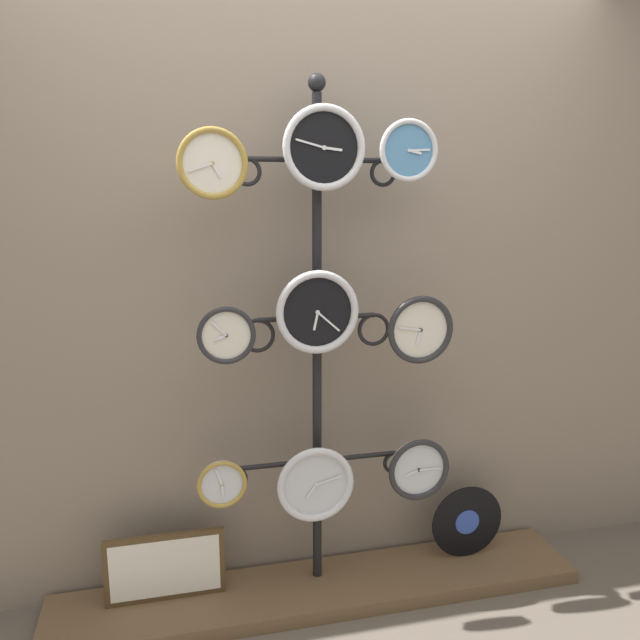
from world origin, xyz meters
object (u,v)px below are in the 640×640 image
object	(u,v)px
clock_middle_center	(317,312)
clock_middle_right	(420,330)
picture_frame	(165,567)
clock_bottom_left	(222,484)
clock_top_center	(324,148)
clock_bottom_center	(315,484)
vinyl_record	(467,522)
clock_top_right	(408,151)
clock_middle_left	(226,335)
clock_top_left	(212,163)
display_stand	(317,415)
clock_bottom_right	(418,469)

from	to	relation	value
clock_middle_center	clock_middle_right	xyz separation A→B (m)	(0.41, -0.01, -0.09)
picture_frame	clock_bottom_left	bearing A→B (deg)	-18.39
clock_top_center	clock_bottom_center	size ratio (longest dim) A/B	0.99
clock_middle_right	vinyl_record	world-z (taller)	clock_middle_right
clock_top_center	clock_top_right	bearing A→B (deg)	-0.63
clock_top_right	clock_bottom_left	size ratio (longest dim) A/B	1.19
clock_bottom_center	picture_frame	bearing A→B (deg)	170.49
clock_top_right	clock_middle_left	bearing A→B (deg)	179.50
clock_top_left	clock_top_right	bearing A→B (deg)	1.45
display_stand	clock_middle_left	size ratio (longest dim) A/B	9.61
clock_bottom_center	vinyl_record	distance (m)	0.78
clock_top_left	vinyl_record	bearing A→B (deg)	4.66
clock_middle_left	clock_bottom_right	bearing A→B (deg)	-1.36
clock_top_right	clock_middle_right	world-z (taller)	clock_top_right
clock_bottom_left	clock_bottom_center	distance (m)	0.36
clock_middle_center	clock_middle_right	world-z (taller)	clock_middle_center
clock_top_left	clock_bottom_left	xyz separation A→B (m)	(-0.00, 0.01, -1.19)
clock_middle_center	vinyl_record	size ratio (longest dim) A/B	0.96
clock_bottom_center	vinyl_record	bearing A→B (deg)	7.72
display_stand	clock_middle_right	bearing A→B (deg)	-14.08
clock_bottom_right	clock_middle_right	bearing A→B (deg)	168.23
display_stand	clock_middle_center	world-z (taller)	display_stand
clock_middle_right	clock_bottom_center	bearing A→B (deg)	-177.60
clock_top_left	clock_middle_right	distance (m)	1.00
clock_top_right	clock_top_center	bearing A→B (deg)	179.37
clock_middle_left	clock_middle_right	bearing A→B (deg)	-1.20
display_stand	clock_bottom_right	bearing A→B (deg)	-14.02
clock_middle_right	clock_bottom_left	world-z (taller)	clock_middle_right
clock_top_right	clock_middle_center	xyz separation A→B (m)	(-0.34, 0.00, -0.59)
display_stand	clock_middle_left	bearing A→B (deg)	-167.11
clock_middle_left	display_stand	bearing A→B (deg)	12.89
display_stand	picture_frame	distance (m)	0.85
clock_top_left	clock_bottom_right	size ratio (longest dim) A/B	0.93
display_stand	clock_middle_center	size ratio (longest dim) A/B	6.51
clock_middle_left	clock_bottom_center	bearing A→B (deg)	-5.87
clock_top_left	clock_middle_left	size ratio (longest dim) A/B	1.13
clock_top_center	picture_frame	world-z (taller)	clock_top_center
clock_middle_center	clock_middle_left	bearing A→B (deg)	179.82
clock_bottom_left	clock_bottom_center	world-z (taller)	clock_bottom_center
clock_bottom_left	clock_bottom_right	world-z (taller)	clock_bottom_right
clock_middle_left	clock_bottom_left	bearing A→B (deg)	-163.10
clock_bottom_center	clock_middle_right	bearing A→B (deg)	2.40
display_stand	vinyl_record	world-z (taller)	display_stand
clock_bottom_left	clock_top_right	bearing A→B (deg)	0.35
display_stand	clock_bottom_left	distance (m)	0.46
vinyl_record	clock_middle_left	bearing A→B (deg)	-176.53
clock_top_left	clock_middle_left	xyz separation A→B (m)	(0.03, 0.02, -0.61)
clock_top_right	clock_bottom_center	distance (m)	1.32
clock_top_right	clock_bottom_center	bearing A→B (deg)	-175.64
clock_middle_center	picture_frame	xyz separation A→B (m)	(-0.60, 0.07, -1.01)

